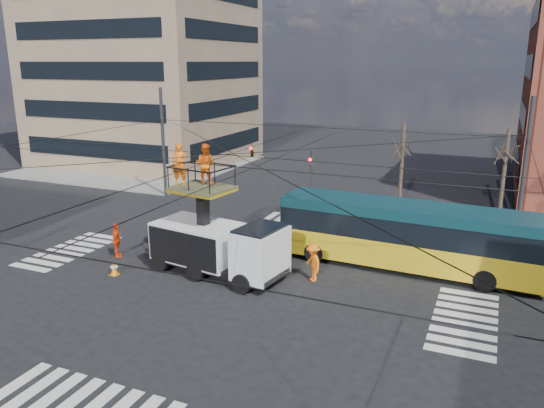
{
  "coord_description": "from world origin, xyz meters",
  "views": [
    {
      "loc": [
        10.47,
        -20.25,
        9.8
      ],
      "look_at": [
        0.61,
        2.76,
        3.03
      ],
      "focal_mm": 35.0,
      "sensor_mm": 36.0,
      "label": 1
    }
  ],
  "objects_px": {
    "city_bus": "(407,235)",
    "utility_truck": "(217,233)",
    "worker_ground": "(117,240)",
    "traffic_cone": "(114,269)",
    "flagger": "(313,262)"
  },
  "relations": [
    {
      "from": "traffic_cone",
      "to": "flagger",
      "type": "height_order",
      "value": "flagger"
    },
    {
      "from": "traffic_cone",
      "to": "worker_ground",
      "type": "height_order",
      "value": "worker_ground"
    },
    {
      "from": "city_bus",
      "to": "flagger",
      "type": "bearing_deg",
      "value": -135.83
    },
    {
      "from": "traffic_cone",
      "to": "worker_ground",
      "type": "distance_m",
      "value": 2.51
    },
    {
      "from": "city_bus",
      "to": "worker_ground",
      "type": "xyz_separation_m",
      "value": [
        -13.93,
        -4.29,
        -0.83
      ]
    },
    {
      "from": "utility_truck",
      "to": "city_bus",
      "type": "distance_m",
      "value": 9.11
    },
    {
      "from": "city_bus",
      "to": "worker_ground",
      "type": "relative_size",
      "value": 7.01
    },
    {
      "from": "city_bus",
      "to": "flagger",
      "type": "relative_size",
      "value": 7.03
    },
    {
      "from": "worker_ground",
      "to": "utility_truck",
      "type": "bearing_deg",
      "value": -114.26
    },
    {
      "from": "flagger",
      "to": "city_bus",
      "type": "bearing_deg",
      "value": 86.41
    },
    {
      "from": "utility_truck",
      "to": "flagger",
      "type": "xyz_separation_m",
      "value": [
        4.38,
        1.04,
        -1.14
      ]
    },
    {
      "from": "city_bus",
      "to": "utility_truck",
      "type": "bearing_deg",
      "value": -149.29
    },
    {
      "from": "traffic_cone",
      "to": "worker_ground",
      "type": "relative_size",
      "value": 0.35
    },
    {
      "from": "utility_truck",
      "to": "flagger",
      "type": "relative_size",
      "value": 4.09
    },
    {
      "from": "flagger",
      "to": "traffic_cone",
      "type": "bearing_deg",
      "value": -115.89
    }
  ]
}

